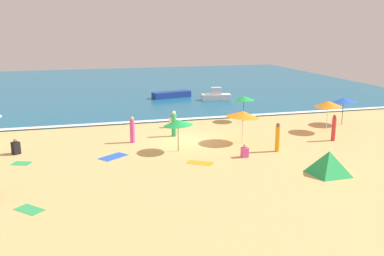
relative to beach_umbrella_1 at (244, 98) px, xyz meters
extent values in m
plane|color=#E5B26B|center=(-6.10, -4.69, -1.89)|extent=(60.00, 60.00, 0.00)
cube|color=#196084|center=(-6.10, 23.31, -1.84)|extent=(60.00, 44.00, 0.10)
cube|color=white|center=(-6.10, 1.61, -1.78)|extent=(57.00, 0.70, 0.01)
cylinder|color=#4C3823|center=(0.00, 0.00, -0.87)|extent=(0.05, 0.05, 2.03)
cone|color=green|center=(0.00, 0.00, 0.00)|extent=(2.37, 2.37, 0.50)
cylinder|color=silver|center=(4.59, -4.91, -0.76)|extent=(0.05, 0.05, 2.26)
cone|color=orange|center=(4.59, -4.91, 0.20)|extent=(2.78, 2.78, 0.51)
cylinder|color=#4C3823|center=(7.11, -3.11, -0.85)|extent=(0.05, 0.05, 2.07)
cone|color=blue|center=(7.11, -3.11, 0.03)|extent=(2.37, 2.39, 0.62)
cylinder|color=#4C3823|center=(-7.14, -6.91, -0.90)|extent=(0.05, 0.05, 1.97)
cone|color=green|center=(-7.14, -6.91, -0.05)|extent=(2.57, 2.56, 0.49)
cylinder|color=silver|center=(-2.49, -6.00, -0.85)|extent=(0.05, 0.05, 2.07)
cone|color=orange|center=(-2.49, -6.00, 0.04)|extent=(2.43, 2.41, 0.55)
pyramid|color=green|center=(-0.51, -13.17, -1.24)|extent=(2.50, 2.48, 1.29)
cylinder|color=red|center=(3.64, -7.25, -1.09)|extent=(0.31, 0.31, 1.59)
sphere|color=brown|center=(3.64, -7.25, -0.19)|extent=(0.22, 0.22, 0.22)
cylinder|color=#D84CA5|center=(-9.62, -4.13, -1.13)|extent=(0.45, 0.45, 1.52)
sphere|color=#DBA884|center=(-9.62, -4.13, -0.24)|extent=(0.27, 0.27, 0.27)
cylinder|color=green|center=(-6.56, -3.25, -1.10)|extent=(0.48, 0.48, 1.58)
sphere|color=beige|center=(-6.56, -3.25, -0.19)|extent=(0.26, 0.26, 0.26)
cylinder|color=orange|center=(-1.18, -8.56, -1.09)|extent=(0.39, 0.39, 1.59)
sphere|color=brown|center=(-1.18, -8.56, -0.19)|extent=(0.24, 0.24, 0.24)
cube|color=black|center=(-16.83, -4.91, -1.51)|extent=(0.58, 0.58, 0.76)
sphere|color=#9E6B47|center=(-16.83, -4.91, -1.03)|extent=(0.22, 0.22, 0.22)
cube|color=white|center=(-6.14, -0.61, -1.52)|extent=(0.40, 0.40, 0.73)
sphere|color=brown|center=(-6.14, -0.61, -1.06)|extent=(0.21, 0.21, 0.21)
cube|color=#D84CA5|center=(-3.59, -9.15, -1.59)|extent=(0.38, 0.38, 0.59)
sphere|color=#DBA884|center=(-3.59, -9.15, -1.20)|extent=(0.23, 0.23, 0.23)
cube|color=orange|center=(-6.48, -9.53, -1.88)|extent=(1.63, 1.36, 0.01)
cube|color=green|center=(-16.32, -6.95, -1.88)|extent=(1.25, 1.08, 0.01)
cube|color=blue|center=(-11.16, -7.06, -1.88)|extent=(1.93, 1.77, 0.01)
cube|color=green|center=(-15.30, -13.71, -1.88)|extent=(1.39, 1.42, 0.01)
cube|color=white|center=(0.82, 9.57, -1.48)|extent=(3.12, 1.56, 0.62)
cube|color=silver|center=(0.82, 9.57, -0.82)|extent=(1.13, 0.82, 0.71)
cube|color=navy|center=(-3.27, 12.33, -1.46)|extent=(4.33, 2.08, 0.65)
camera|label=1|loc=(-13.04, -31.88, 5.82)|focal=40.02mm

